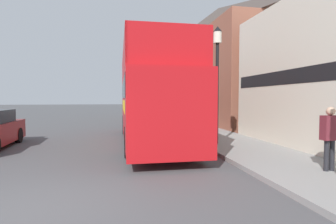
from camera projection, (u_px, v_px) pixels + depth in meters
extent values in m
plane|color=#4C4C4F|center=(100.00, 119.00, 25.15)|extent=(144.00, 144.00, 0.00)
cube|color=gray|center=(172.00, 120.00, 23.45)|extent=(2.94, 108.00, 0.14)
cube|color=black|center=(309.00, 74.00, 8.80)|extent=(0.12, 9.65, 0.55)
cube|color=#935642|center=(218.00, 82.00, 24.52)|extent=(6.00, 18.98, 7.13)
pyramid|color=#473D38|center=(218.00, 26.00, 24.27)|extent=(6.00, 18.98, 3.24)
cube|color=red|center=(151.00, 108.00, 11.82)|extent=(2.59, 10.06, 2.57)
cube|color=yellow|center=(152.00, 105.00, 11.32)|extent=(2.55, 5.54, 0.45)
cube|color=black|center=(151.00, 90.00, 11.78)|extent=(2.61, 9.25, 0.70)
cube|color=red|center=(151.00, 78.00, 11.75)|extent=(2.58, 9.25, 0.10)
cube|color=red|center=(124.00, 64.00, 11.51)|extent=(0.19, 9.22, 1.11)
cube|color=red|center=(177.00, 65.00, 11.94)|extent=(0.19, 9.22, 1.11)
cube|color=red|center=(170.00, 43.00, 7.23)|extent=(2.47, 0.10, 1.11)
cube|color=red|center=(143.00, 73.00, 15.56)|extent=(2.48, 1.43, 1.11)
cylinder|color=black|center=(125.00, 125.00, 14.73)|extent=(0.29, 1.05, 1.05)
cylinder|color=black|center=(164.00, 124.00, 15.12)|extent=(0.29, 1.05, 1.05)
cylinder|color=black|center=(129.00, 142.00, 8.82)|extent=(0.29, 1.05, 1.05)
cylinder|color=black|center=(192.00, 140.00, 9.22)|extent=(0.29, 1.05, 1.05)
cube|color=#9E9EA3|center=(147.00, 118.00, 20.23)|extent=(1.89, 3.99, 0.67)
cube|color=black|center=(147.00, 110.00, 20.09)|extent=(1.58, 1.95, 0.48)
cylinder|color=black|center=(137.00, 119.00, 21.33)|extent=(0.24, 0.70, 0.69)
cylinder|color=black|center=(156.00, 119.00, 21.55)|extent=(0.24, 0.70, 0.69)
cylinder|color=black|center=(137.00, 121.00, 18.93)|extent=(0.24, 0.70, 0.69)
cylinder|color=black|center=(159.00, 121.00, 19.15)|extent=(0.24, 0.70, 0.69)
cylinder|color=black|center=(19.00, 135.00, 11.84)|extent=(0.23, 0.68, 0.67)
cylinder|color=#232328|center=(326.00, 156.00, 6.65)|extent=(0.12, 0.12, 0.79)
cylinder|color=#232328|center=(332.00, 155.00, 6.68)|extent=(0.12, 0.12, 0.79)
cube|color=maroon|center=(330.00, 128.00, 6.63)|extent=(0.43, 0.24, 0.63)
sphere|color=tan|center=(331.00, 111.00, 6.61)|extent=(0.22, 0.22, 0.22)
cylinder|color=black|center=(217.00, 94.00, 10.54)|extent=(0.13, 0.13, 4.06)
cylinder|color=silver|center=(218.00, 37.00, 10.43)|extent=(0.32, 0.32, 0.45)
cone|color=black|center=(218.00, 29.00, 10.41)|extent=(0.35, 0.35, 0.22)
cylinder|color=black|center=(173.00, 93.00, 18.27)|extent=(0.13, 0.13, 4.55)
cylinder|color=silver|center=(173.00, 57.00, 18.15)|extent=(0.32, 0.32, 0.45)
cone|color=black|center=(173.00, 52.00, 18.13)|extent=(0.35, 0.35, 0.22)
cylinder|color=black|center=(157.00, 95.00, 26.07)|extent=(0.13, 0.13, 4.48)
cylinder|color=silver|center=(157.00, 70.00, 25.94)|extent=(0.32, 0.32, 0.45)
cone|color=black|center=(157.00, 67.00, 25.93)|extent=(0.35, 0.35, 0.22)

